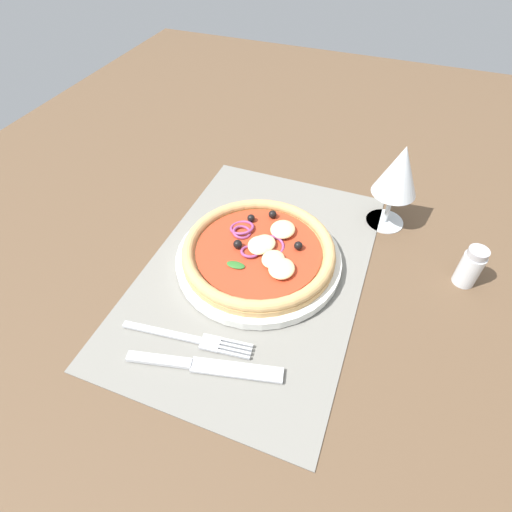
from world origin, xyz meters
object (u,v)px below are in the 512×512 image
Objects in this scene: knife at (206,366)px; pepper_shaker at (470,267)px; fork at (193,339)px; wine_glass at (399,172)px; plate at (259,259)px; pizza at (260,250)px.

pepper_shaker reaches higher than knife.
fork is 1.21× the size of wine_glass.
fork is 40.34cm from wine_glass.
fork is (16.44, -3.10, -0.49)cm from plate.
fork is 4.38cm from knife.
knife is at bearing 0.17° from pizza.
plate is 1.83cm from pizza.
wine_glass reaches higher than pizza.
knife is (19.46, 0.06, -2.28)cm from pizza.
pizza is 30.97cm from pepper_shaker.
fork is (16.50, -3.18, -2.31)cm from pizza.
pizza is at bearing -75.98° from pepper_shaker.
pizza is 3.51× the size of pepper_shaker.
wine_glass reaches higher than knife.
pepper_shaker is (-7.50, 30.05, 0.32)cm from pizza.
wine_glass is (-33.63, 20.09, 9.64)cm from fork.
pizza is 16.96cm from fork.
pepper_shaker reaches higher than plate.
plate is at bearing 77.38° from knife.
pizza is at bearing -44.65° from wine_glass.
pepper_shaker is (-7.57, 30.13, 2.15)cm from plate.
fork is 41.08cm from pepper_shaker.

